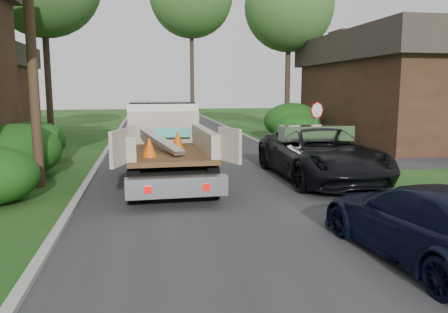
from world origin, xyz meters
name	(u,v)px	position (x,y,z in m)	size (l,w,h in m)	color
ground	(249,225)	(0.00, 0.00, 0.00)	(120.00, 120.00, 0.00)	#133F12
road	(197,157)	(0.00, 10.00, 0.00)	(8.00, 90.00, 0.02)	#28282B
curb_left	(102,159)	(-4.10, 10.00, 0.06)	(0.20, 90.00, 0.12)	#9E9E99
curb_right	(285,154)	(4.10, 10.00, 0.06)	(0.20, 90.00, 0.12)	#9E9E99
stop_sign	(317,118)	(5.20, 9.00, 1.78)	(0.71, 0.32, 2.48)	slate
utility_pole	(30,15)	(-5.48, 4.98, 5.17)	(2.42, 1.25, 10.00)	#382619
house_right	(412,87)	(13.00, 14.00, 3.16)	(9.72, 12.96, 6.20)	#351E15
hedge_left_b	(18,151)	(-6.50, 6.50, 0.94)	(2.86, 2.86, 1.87)	#153E0E
hedge_left_c	(34,142)	(-6.80, 10.00, 0.85)	(2.60, 2.60, 1.70)	#153E0E
hedge_right_a	(298,130)	(5.80, 13.00, 0.85)	(2.60, 2.60, 1.70)	#153E0E
hedge_right_b	(292,121)	(6.50, 16.00, 1.10)	(3.38, 3.38, 2.21)	#153E0E
tree_right_far	(289,7)	(7.50, 20.00, 8.48)	(6.00, 6.00, 11.50)	#2D2119
flatbed_truck	(164,137)	(-1.59, 5.71, 1.39)	(3.18, 6.83, 2.56)	black
black_pickup	(320,154)	(3.53, 4.50, 0.87)	(2.90, 6.28, 1.75)	black
navy_suv	(427,223)	(2.60, -2.50, 0.69)	(1.93, 4.75, 1.38)	black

